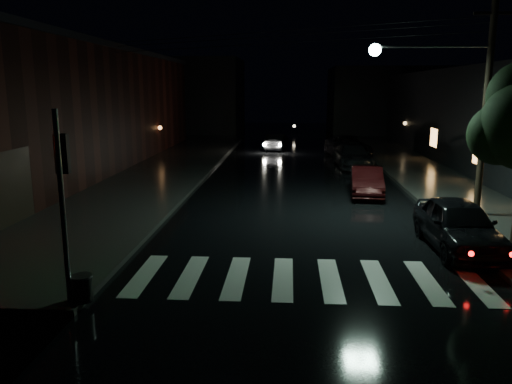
% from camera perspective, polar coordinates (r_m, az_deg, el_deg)
% --- Properties ---
extents(ground, '(120.00, 120.00, 0.00)m').
position_cam_1_polar(ground, '(12.73, -7.97, -10.31)').
color(ground, black).
rests_on(ground, ground).
extents(sidewalk_left, '(6.00, 44.00, 0.15)m').
position_cam_1_polar(sidewalk_left, '(27.03, -12.38, 1.48)').
color(sidewalk_left, '#282826').
rests_on(sidewalk_left, ground).
extents(sidewalk_right, '(4.00, 44.00, 0.15)m').
position_cam_1_polar(sidewalk_right, '(27.02, 19.85, 1.05)').
color(sidewalk_right, '#282826').
rests_on(sidewalk_right, ground).
extents(building_left, '(10.00, 36.00, 7.00)m').
position_cam_1_polar(building_left, '(31.15, -24.22, 8.40)').
color(building_left, black).
rests_on(building_left, ground).
extents(building_far_left, '(14.00, 10.00, 8.00)m').
position_cam_1_polar(building_far_left, '(57.91, -8.82, 10.84)').
color(building_far_left, black).
rests_on(building_far_left, ground).
extents(building_far_right, '(14.00, 10.00, 7.00)m').
position_cam_1_polar(building_far_right, '(57.71, 15.55, 10.06)').
color(building_far_right, black).
rests_on(building_far_right, ground).
extents(crosswalk, '(9.00, 3.00, 0.01)m').
position_cam_1_polar(crosswalk, '(12.95, 5.80, -9.83)').
color(crosswalk, beige).
rests_on(crosswalk, ground).
extents(signal_pole_corner, '(0.68, 0.61, 4.20)m').
position_cam_1_polar(signal_pole_corner, '(11.56, -20.19, -5.14)').
color(signal_pole_corner, slate).
rests_on(signal_pole_corner, ground).
extents(utility_pole, '(4.92, 0.44, 8.00)m').
position_cam_1_polar(utility_pole, '(19.59, 23.04, 10.36)').
color(utility_pole, black).
rests_on(utility_pole, ground).
extents(parked_car_a, '(1.91, 4.53, 1.53)m').
position_cam_1_polar(parked_car_a, '(16.13, 22.12, -3.47)').
color(parked_car_a, black).
rests_on(parked_car_a, ground).
extents(parked_car_b, '(1.72, 4.01, 1.28)m').
position_cam_1_polar(parked_car_b, '(23.15, 12.53, 1.21)').
color(parked_car_b, black).
rests_on(parked_car_b, ground).
extents(parked_car_c, '(2.28, 4.96, 1.41)m').
position_cam_1_polar(parked_car_c, '(31.41, 10.93, 4.10)').
color(parked_car_c, black).
rests_on(parked_car_c, ground).
extents(parked_car_d, '(3.15, 5.71, 1.51)m').
position_cam_1_polar(parked_car_d, '(35.69, 10.48, 5.10)').
color(parked_car_d, black).
rests_on(parked_car_d, ground).
extents(oncoming_car, '(1.83, 4.03, 1.28)m').
position_cam_1_polar(oncoming_car, '(39.60, 2.38, 5.75)').
color(oncoming_car, black).
rests_on(oncoming_car, ground).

